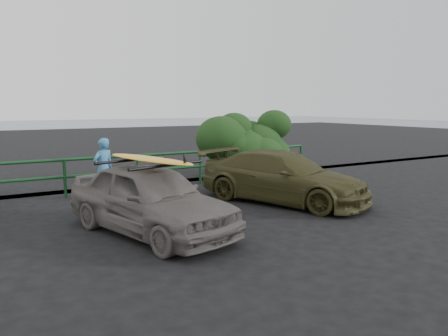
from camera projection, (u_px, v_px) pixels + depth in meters
The scene contains 8 objects.
ground at pixel (178, 242), 7.77m from camera, with size 80.00×80.00×0.00m, color black.
guardrail at pixel (103, 175), 11.98m from camera, with size 14.00×0.08×1.04m, color #12401C, non-canonical shape.
shrub_right at pixel (246, 146), 14.81m from camera, with size 3.20×2.40×2.06m, color #1B3B15, non-canonical shape.
sedan at pixel (150, 199), 8.24m from camera, with size 1.57×3.91×1.33m, color #615A56.
olive_vehicle at pixel (283, 177), 10.94m from camera, with size 1.78×4.37×1.27m, color #3C391A.
man at pixel (104, 168), 11.34m from camera, with size 0.58×0.38×1.58m, color #3F85BE.
roof_rack at pixel (149, 162), 8.14m from camera, with size 1.64×1.15×0.05m, color black, non-canonical shape.
surfboard at pixel (149, 159), 8.13m from camera, with size 0.51×2.45×0.07m, color #FFAF1A.
Camera 1 is at (-3.06, -6.90, 2.42)m, focal length 35.00 mm.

